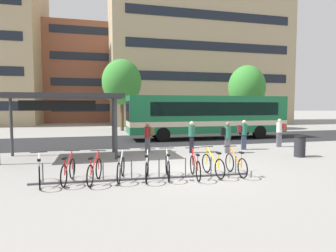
% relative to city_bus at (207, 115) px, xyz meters
% --- Properties ---
extents(ground, '(200.00, 200.00, 0.00)m').
position_rel_city_bus_xyz_m(ground, '(-4.62, -9.95, -1.78)').
color(ground, gray).
extents(bus_lane_asphalt, '(80.00, 7.20, 0.01)m').
position_rel_city_bus_xyz_m(bus_lane_asphalt, '(-4.62, -0.00, -1.77)').
color(bus_lane_asphalt, '#232326').
rests_on(bus_lane_asphalt, ground).
extents(city_bus, '(12.04, 2.65, 3.20)m').
position_rel_city_bus_xyz_m(city_bus, '(0.00, 0.00, 0.00)').
color(city_bus, '#196B3D').
rests_on(city_bus, ground).
extents(bike_rack, '(7.47, 0.49, 0.70)m').
position_rel_city_bus_xyz_m(bike_rack, '(-6.52, -10.72, -1.68)').
color(bike_rack, '#47474C').
rests_on(bike_rack, ground).
extents(parked_bicycle_white_0, '(0.52, 1.70, 0.99)m').
position_rel_city_bus_xyz_m(parked_bicycle_white_0, '(-9.87, -10.60, -1.39)').
color(parked_bicycle_white_0, black).
rests_on(parked_bicycle_white_0, ground).
extents(parked_bicycle_red_1, '(0.52, 1.71, 0.99)m').
position_rel_city_bus_xyz_m(parked_bicycle_red_1, '(-9.02, -10.50, -1.39)').
color(parked_bicycle_red_1, black).
rests_on(parked_bicycle_red_1, ground).
extents(parked_bicycle_red_2, '(0.63, 1.68, 0.99)m').
position_rel_city_bus_xyz_m(parked_bicycle_red_2, '(-8.19, -10.72, -1.39)').
color(parked_bicycle_red_2, black).
rests_on(parked_bicycle_red_2, ground).
extents(parked_bicycle_silver_3, '(0.57, 1.69, 0.99)m').
position_rel_city_bus_xyz_m(parked_bicycle_silver_3, '(-7.33, -10.59, -1.39)').
color(parked_bicycle_silver_3, black).
rests_on(parked_bicycle_silver_3, ground).
extents(parked_bicycle_white_4, '(0.57, 1.69, 0.99)m').
position_rel_city_bus_xyz_m(parked_bicycle_white_4, '(-6.46, -10.75, -1.39)').
color(parked_bicycle_white_4, black).
rests_on(parked_bicycle_white_4, ground).
extents(parked_bicycle_silver_5, '(0.52, 1.71, 0.99)m').
position_rel_city_bus_xyz_m(parked_bicycle_silver_5, '(-5.74, -10.72, -1.39)').
color(parked_bicycle_silver_5, black).
rests_on(parked_bicycle_silver_5, ground).
extents(parked_bicycle_red_6, '(0.52, 1.71, 0.99)m').
position_rel_city_bus_xyz_m(parked_bicycle_red_6, '(-4.80, -10.92, -1.39)').
color(parked_bicycle_red_6, black).
rests_on(parked_bicycle_red_6, ground).
extents(parked_bicycle_yellow_7, '(0.52, 1.72, 0.99)m').
position_rel_city_bus_xyz_m(parked_bicycle_yellow_7, '(-4.08, -10.78, -1.39)').
color(parked_bicycle_yellow_7, black).
rests_on(parked_bicycle_yellow_7, ground).
extents(parked_bicycle_orange_8, '(0.52, 1.72, 0.99)m').
position_rel_city_bus_xyz_m(parked_bicycle_orange_8, '(-3.23, -10.88, -1.39)').
color(parked_bicycle_orange_8, black).
rests_on(parked_bicycle_orange_8, ground).
extents(transit_shelter, '(5.74, 2.90, 3.06)m').
position_rel_city_bus_xyz_m(transit_shelter, '(-9.70, -5.78, 1.08)').
color(transit_shelter, '#38383D').
rests_on(transit_shelter, ground).
extents(commuter_maroon_pack_0, '(0.59, 0.47, 1.68)m').
position_rel_city_bus_xyz_m(commuter_maroon_pack_0, '(-0.02, -5.62, -0.81)').
color(commuter_maroon_pack_0, '#2D3851').
rests_on(commuter_maroon_pack_0, ground).
extents(commuter_black_pack_1, '(0.58, 0.43, 1.65)m').
position_rel_city_bus_xyz_m(commuter_black_pack_1, '(-1.46, -6.50, -0.83)').
color(commuter_black_pack_1, '#565660').
rests_on(commuter_black_pack_1, ground).
extents(commuter_red_pack_2, '(0.59, 0.45, 1.71)m').
position_rel_city_bus_xyz_m(commuter_red_pack_2, '(2.65, -5.20, -0.79)').
color(commuter_red_pack_2, '#565660').
rests_on(commuter_red_pack_2, ground).
extents(commuter_olive_pack_3, '(0.60, 0.47, 1.59)m').
position_rel_city_bus_xyz_m(commuter_olive_pack_3, '(-5.41, -5.17, -0.86)').
color(commuter_olive_pack_3, '#565660').
rests_on(commuter_olive_pack_3, ground).
extents(commuter_red_pack_4, '(0.51, 0.60, 1.68)m').
position_rel_city_bus_xyz_m(commuter_red_pack_4, '(-3.20, -5.89, -0.80)').
color(commuter_red_pack_4, black).
rests_on(commuter_red_pack_4, ground).
extents(trash_bin, '(0.55, 0.55, 1.03)m').
position_rel_city_bus_xyz_m(trash_bin, '(1.53, -8.34, -1.26)').
color(trash_bin, '#232328').
rests_on(trash_bin, ground).
extents(street_tree_0, '(3.83, 3.83, 7.02)m').
position_rel_city_bus_xyz_m(street_tree_0, '(-5.62, 8.21, 3.00)').
color(street_tree_0, brown).
rests_on(street_tree_0, ground).
extents(street_tree_1, '(3.87, 3.87, 6.72)m').
position_rel_city_bus_xyz_m(street_tree_1, '(7.40, 7.19, 2.61)').
color(street_tree_1, brown).
rests_on(street_tree_1, ground).
extents(building_right_wing, '(24.19, 10.86, 22.55)m').
position_rel_city_bus_xyz_m(building_right_wing, '(5.94, 18.58, 9.50)').
color(building_right_wing, tan).
rests_on(building_right_wing, ground).
extents(building_centre_block, '(19.52, 11.42, 14.52)m').
position_rel_city_bus_xyz_m(building_centre_block, '(-5.58, 28.15, 5.49)').
color(building_centre_block, brown).
rests_on(building_centre_block, ground).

